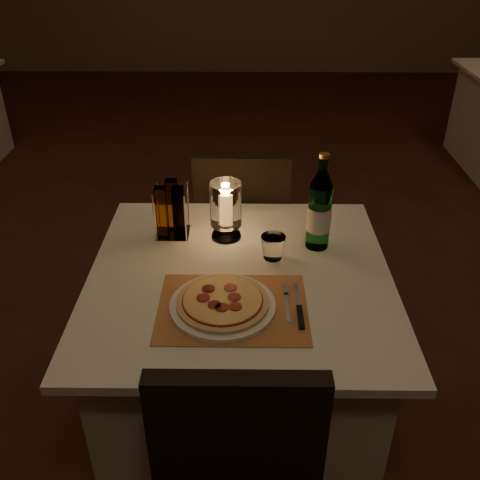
{
  "coord_description": "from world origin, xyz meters",
  "views": [
    {
      "loc": [
        -0.11,
        -2.01,
        1.76
      ],
      "look_at": [
        -0.13,
        -0.54,
        0.86
      ],
      "focal_mm": 40.0,
      "sensor_mm": 36.0,
      "label": 1
    }
  ],
  "objects_px": {
    "main_table": "(240,356)",
    "tumbler": "(273,247)",
    "hurricane_candle": "(226,206)",
    "chair_far": "(242,219)",
    "plate": "(223,306)",
    "water_bottle": "(319,211)",
    "pizza": "(223,301)"
  },
  "relations": [
    {
      "from": "main_table",
      "to": "tumbler",
      "type": "bearing_deg",
      "value": 41.93
    },
    {
      "from": "main_table",
      "to": "hurricane_candle",
      "type": "xyz_separation_m",
      "value": [
        -0.05,
        0.24,
        0.49
      ]
    },
    {
      "from": "chair_far",
      "to": "plate",
      "type": "height_order",
      "value": "chair_far"
    },
    {
      "from": "tumbler",
      "to": "water_bottle",
      "type": "relative_size",
      "value": 0.24
    },
    {
      "from": "main_table",
      "to": "plate",
      "type": "height_order",
      "value": "plate"
    },
    {
      "from": "chair_far",
      "to": "tumbler",
      "type": "height_order",
      "value": "chair_far"
    },
    {
      "from": "chair_far",
      "to": "pizza",
      "type": "relative_size",
      "value": 3.21
    },
    {
      "from": "water_bottle",
      "to": "hurricane_candle",
      "type": "distance_m",
      "value": 0.33
    },
    {
      "from": "hurricane_candle",
      "to": "plate",
      "type": "bearing_deg",
      "value": -89.58
    },
    {
      "from": "pizza",
      "to": "water_bottle",
      "type": "xyz_separation_m",
      "value": [
        0.32,
        0.36,
        0.11
      ]
    },
    {
      "from": "main_table",
      "to": "water_bottle",
      "type": "xyz_separation_m",
      "value": [
        0.27,
        0.18,
        0.51
      ]
    },
    {
      "from": "main_table",
      "to": "plate",
      "type": "xyz_separation_m",
      "value": [
        -0.05,
        -0.18,
        0.38
      ]
    },
    {
      "from": "chair_far",
      "to": "hurricane_candle",
      "type": "height_order",
      "value": "hurricane_candle"
    },
    {
      "from": "plate",
      "to": "pizza",
      "type": "bearing_deg",
      "value": -165.6
    },
    {
      "from": "water_bottle",
      "to": "hurricane_candle",
      "type": "relative_size",
      "value": 1.61
    },
    {
      "from": "hurricane_candle",
      "to": "tumbler",
      "type": "bearing_deg",
      "value": -39.56
    },
    {
      "from": "tumbler",
      "to": "hurricane_candle",
      "type": "bearing_deg",
      "value": 140.44
    },
    {
      "from": "tumbler",
      "to": "water_bottle",
      "type": "height_order",
      "value": "water_bottle"
    },
    {
      "from": "plate",
      "to": "pizza",
      "type": "distance_m",
      "value": 0.02
    },
    {
      "from": "pizza",
      "to": "water_bottle",
      "type": "relative_size",
      "value": 0.8
    },
    {
      "from": "chair_far",
      "to": "plate",
      "type": "relative_size",
      "value": 2.81
    },
    {
      "from": "chair_far",
      "to": "water_bottle",
      "type": "bearing_deg",
      "value": -62.96
    },
    {
      "from": "main_table",
      "to": "tumbler",
      "type": "distance_m",
      "value": 0.44
    },
    {
      "from": "chair_far",
      "to": "main_table",
      "type": "bearing_deg",
      "value": -90.0
    },
    {
      "from": "tumbler",
      "to": "water_bottle",
      "type": "bearing_deg",
      "value": 26.2
    },
    {
      "from": "hurricane_candle",
      "to": "water_bottle",
      "type": "bearing_deg",
      "value": -10.04
    },
    {
      "from": "tumbler",
      "to": "water_bottle",
      "type": "xyz_separation_m",
      "value": [
        0.16,
        0.08,
        0.1
      ]
    },
    {
      "from": "plate",
      "to": "hurricane_candle",
      "type": "bearing_deg",
      "value": 90.42
    },
    {
      "from": "pizza",
      "to": "hurricane_candle",
      "type": "xyz_separation_m",
      "value": [
        -0.0,
        0.42,
        0.1
      ]
    },
    {
      "from": "main_table",
      "to": "tumbler",
      "type": "height_order",
      "value": "tumbler"
    },
    {
      "from": "chair_far",
      "to": "tumbler",
      "type": "distance_m",
      "value": 0.67
    },
    {
      "from": "main_table",
      "to": "chair_far",
      "type": "distance_m",
      "value": 0.74
    }
  ]
}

